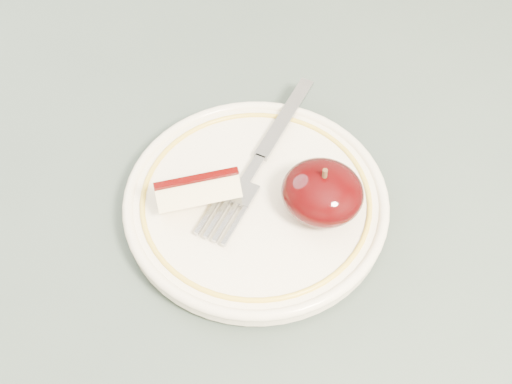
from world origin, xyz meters
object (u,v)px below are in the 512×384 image
at_px(table, 160,236).
at_px(fork, 260,158).
at_px(apple_half, 322,192).
at_px(plate, 256,202).

relative_size(table, fork, 4.75).
relative_size(table, apple_half, 13.80).
bearing_deg(apple_half, table, -169.21).
distance_m(plate, fork, 0.04).
relative_size(plate, apple_half, 3.30).
bearing_deg(apple_half, fork, 162.92).
xyz_separation_m(plate, apple_half, (0.05, 0.02, 0.02)).
height_order(plate, apple_half, apple_half).
distance_m(table, fork, 0.15).
relative_size(apple_half, fork, 0.34).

